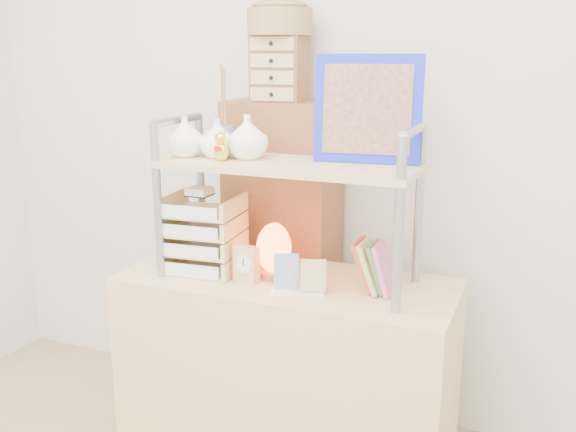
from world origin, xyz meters
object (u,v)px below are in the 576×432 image
at_px(letter_tray, 202,238).
at_px(desk, 287,374).
at_px(salt_lamp, 274,250).
at_px(cabinet, 282,263).

bearing_deg(letter_tray, desk, 5.24).
bearing_deg(salt_lamp, letter_tray, -173.48).
bearing_deg(cabinet, salt_lamp, -68.20).
bearing_deg(letter_tray, cabinet, 69.33).
bearing_deg(desk, salt_lamp, 178.21).
height_order(letter_tray, salt_lamp, letter_tray).
height_order(desk, salt_lamp, salt_lamp).
distance_m(cabinet, letter_tray, 0.47).
xyz_separation_m(cabinet, letter_tray, (-0.15, -0.40, 0.20)).
bearing_deg(desk, letter_tray, -174.76).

